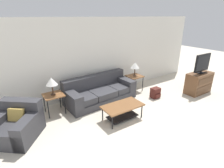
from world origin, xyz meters
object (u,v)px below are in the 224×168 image
coffee_table (123,109)px  table_lamp_right (135,66)px  couch (100,92)px  side_table_left (54,96)px  television (202,63)px  side_table_right (134,77)px  backpack (155,93)px  tv_console (199,83)px  table_lamp_left (51,82)px  armchair (16,126)px

coffee_table → table_lamp_right: size_ratio=2.17×
couch → side_table_left: (-1.48, 0.03, 0.23)m
table_lamp_right → television: bearing=-38.6°
couch → television: bearing=-23.3°
side_table_right → coffee_table: bearing=-139.1°
coffee_table → couch: bearing=87.7°
side_table_left → table_lamp_right: bearing=0.0°
table_lamp_right → side_table_left: bearing=-180.0°
television → couch: bearing=156.7°
coffee_table → backpack: bearing=14.3°
table_lamp_right → tv_console: size_ratio=0.50×
coffee_table → table_lamp_left: (-1.43, 1.33, 0.66)m
couch → coffee_table: couch is taller
side_table_right → table_lamp_left: size_ratio=1.15×
couch → table_lamp_left: table_lamp_left is taller
side_table_right → television: 2.38m
coffee_table → tv_console: 3.34m
coffee_table → side_table_right: bearing=40.9°
side_table_right → table_lamp_left: table_lamp_left is taller
side_table_right → backpack: side_table_right is taller
armchair → coffee_table: (2.47, -0.76, 0.02)m
armchair → coffee_table: armchair is taller
couch → coffee_table: bearing=-92.3°
side_table_left → armchair: bearing=-151.3°
television → table_lamp_left: bearing=163.2°
coffee_table → side_table_right: size_ratio=1.89×
armchair → tv_console: armchair is taller
backpack → side_table_right: bearing=102.3°
coffee_table → table_lamp_right: table_lamp_right is taller
side_table_right → armchair: bearing=-171.9°
side_table_right → table_lamp_right: size_ratio=1.15×
coffee_table → side_table_right: 2.05m
couch → backpack: (1.68, -0.87, -0.12)m
side_table_right → tv_console: (1.80, -1.44, -0.15)m
table_lamp_left → backpack: bearing=-15.8°
coffee_table → tv_console: size_ratio=1.08×
television → table_lamp_right: bearing=141.4°
tv_console → table_lamp_left: bearing=163.2°
side_table_right → table_lamp_right: 0.44m
side_table_left → coffee_table: bearing=-43.1°
armchair → table_lamp_left: bearing=28.7°
coffee_table → television: 3.44m
armchair → tv_console: bearing=-8.5°
side_table_right → television: bearing=-38.6°
coffee_table → television: bearing=-1.8°
tv_console → backpack: tv_console is taller
armchair → table_lamp_left: (1.05, 0.57, 0.68)m
table_lamp_left → table_lamp_right: 2.96m
coffee_table → side_table_right: side_table_right is taller
side_table_right → backpack: size_ratio=1.64×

